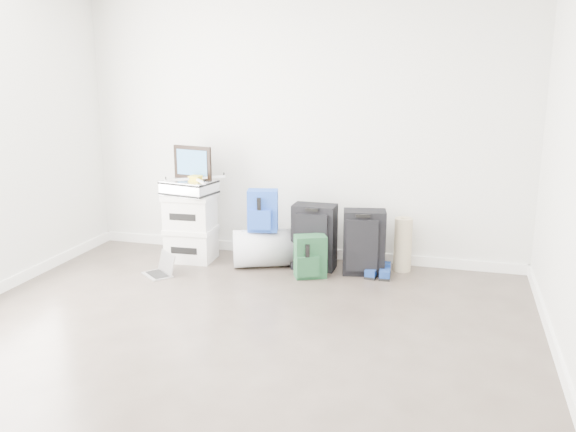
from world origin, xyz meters
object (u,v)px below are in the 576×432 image
(boxes_stack, at_px, (191,227))
(carry_on, at_px, (364,242))
(laptop, at_px, (161,270))
(briefcase, at_px, (189,187))
(large_suitcase, at_px, (314,237))
(duffel_bag, at_px, (264,248))

(boxes_stack, xyz_separation_m, carry_on, (1.75, 0.04, -0.04))
(boxes_stack, height_order, laptop, boxes_stack)
(briefcase, xyz_separation_m, large_suitcase, (1.26, 0.06, -0.43))
(boxes_stack, distance_m, large_suitcase, 1.26)
(boxes_stack, distance_m, briefcase, 0.41)
(large_suitcase, xyz_separation_m, carry_on, (0.49, -0.02, -0.01))
(duffel_bag, xyz_separation_m, laptop, (-0.86, -0.51, -0.13))
(boxes_stack, distance_m, duffel_bag, 0.79)
(large_suitcase, relative_size, laptop, 1.77)
(boxes_stack, bearing_deg, large_suitcase, -0.12)
(large_suitcase, bearing_deg, boxes_stack, -176.36)
(large_suitcase, relative_size, carry_on, 1.03)
(boxes_stack, bearing_deg, laptop, -102.64)
(duffel_bag, xyz_separation_m, carry_on, (0.98, 0.04, 0.12))
(briefcase, relative_size, large_suitcase, 0.76)
(boxes_stack, xyz_separation_m, briefcase, (0.00, 0.00, 0.41))
(briefcase, distance_m, laptop, 0.87)
(boxes_stack, height_order, duffel_bag, boxes_stack)
(duffel_bag, distance_m, large_suitcase, 0.51)
(boxes_stack, bearing_deg, carry_on, -1.71)
(carry_on, bearing_deg, duffel_bag, 171.64)
(laptop, bearing_deg, briefcase, 119.76)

